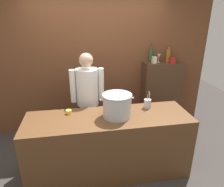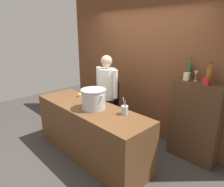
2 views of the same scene
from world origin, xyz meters
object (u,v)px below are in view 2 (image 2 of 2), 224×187
(wine_bottle_amber, at_px, (209,75))
(utensil_crock, at_px, (125,110))
(butter_jar, at_px, (80,95))
(stockpot_large, at_px, (93,99))
(spice_tin_red, at_px, (206,81))
(spice_tin_cream, at_px, (187,76))
(chef, at_px, (107,92))
(wine_bottle_green, at_px, (190,71))
(wine_glass_tall, at_px, (196,74))

(wine_bottle_amber, bearing_deg, utensil_crock, -125.68)
(butter_jar, bearing_deg, stockpot_large, -16.70)
(utensil_crock, relative_size, spice_tin_red, 2.60)
(spice_tin_red, height_order, spice_tin_cream, spice_tin_cream)
(butter_jar, bearing_deg, spice_tin_red, 25.06)
(chef, distance_m, spice_tin_red, 1.74)
(stockpot_large, bearing_deg, wine_bottle_green, 54.59)
(chef, bearing_deg, wine_bottle_amber, -161.12)
(spice_tin_cream, bearing_deg, wine_glass_tall, 30.60)
(stockpot_large, height_order, spice_tin_red, spice_tin_red)
(utensil_crock, bearing_deg, spice_tin_cream, 65.45)
(chef, distance_m, wine_bottle_amber, 1.78)
(utensil_crock, relative_size, butter_jar, 3.36)
(wine_glass_tall, xyz_separation_m, spice_tin_cream, (-0.11, -0.07, -0.05))
(butter_jar, bearing_deg, wine_glass_tall, 31.14)
(spice_tin_cream, bearing_deg, butter_jar, -148.82)
(wine_bottle_amber, bearing_deg, chef, -158.95)
(spice_tin_red, xyz_separation_m, spice_tin_cream, (-0.33, 0.06, 0.01))
(butter_jar, xyz_separation_m, spice_tin_red, (1.91, 0.89, 0.46))
(butter_jar, height_order, spice_tin_red, spice_tin_red)
(spice_tin_cream, bearing_deg, stockpot_large, -129.10)
(wine_bottle_amber, bearing_deg, butter_jar, -151.27)
(spice_tin_red, distance_m, spice_tin_cream, 0.34)
(utensil_crock, relative_size, wine_glass_tall, 1.71)
(utensil_crock, distance_m, spice_tin_cream, 1.14)
(butter_jar, xyz_separation_m, wine_bottle_green, (1.55, 1.09, 0.53))
(butter_jar, relative_size, wine_bottle_amber, 0.26)
(utensil_crock, bearing_deg, spice_tin_red, 49.41)
(wine_glass_tall, distance_m, spice_tin_cream, 0.14)
(wine_bottle_amber, height_order, wine_bottle_green, wine_bottle_green)
(stockpot_large, relative_size, wine_glass_tall, 2.86)
(stockpot_large, distance_m, butter_jar, 0.69)
(wine_glass_tall, bearing_deg, utensil_crock, -118.25)
(chef, bearing_deg, spice_tin_cream, -159.58)
(wine_bottle_green, height_order, spice_tin_cream, wine_bottle_green)
(stockpot_large, xyz_separation_m, butter_jar, (-0.64, 0.19, -0.13))
(utensil_crock, bearing_deg, wine_glass_tall, 61.75)
(utensil_crock, distance_m, wine_glass_tall, 1.26)
(wine_bottle_amber, distance_m, spice_tin_cream, 0.32)
(wine_glass_tall, bearing_deg, wine_bottle_green, 154.51)
(wine_bottle_amber, height_order, spice_tin_red, wine_bottle_amber)
(chef, xyz_separation_m, spice_tin_cream, (1.29, 0.54, 0.43))
(wine_bottle_amber, bearing_deg, wine_bottle_green, 170.72)
(utensil_crock, xyz_separation_m, spice_tin_cream, (0.44, 0.96, 0.43))
(wine_glass_tall, bearing_deg, spice_tin_cream, -149.40)
(utensil_crock, bearing_deg, butter_jar, 179.83)
(chef, xyz_separation_m, wine_glass_tall, (1.40, 0.60, 0.48))
(butter_jar, bearing_deg, wine_bottle_green, 34.95)
(utensil_crock, xyz_separation_m, wine_glass_tall, (0.55, 1.02, 0.48))
(butter_jar, distance_m, spice_tin_cream, 1.90)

